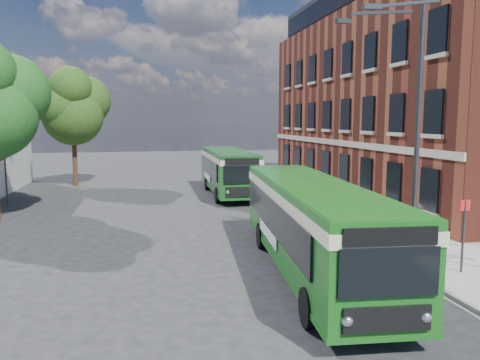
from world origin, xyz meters
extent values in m
plane|color=#252527|center=(0.00, 0.00, 0.00)|extent=(120.00, 120.00, 0.00)
cube|color=gray|center=(7.00, 8.00, 0.07)|extent=(6.00, 48.00, 0.15)
cube|color=beige|center=(3.95, 8.00, 0.01)|extent=(0.12, 48.00, 0.01)
cube|color=maroon|center=(14.00, 12.00, 6.00)|extent=(12.00, 26.00, 12.00)
cube|color=beige|center=(7.96, 12.00, 3.60)|extent=(0.12, 26.00, 0.35)
cylinder|color=#323437|center=(-12.50, 13.00, 4.50)|extent=(0.10, 0.10, 9.00)
cube|color=red|center=(-12.05, 13.00, 8.60)|extent=(0.90, 0.02, 0.60)
cylinder|color=#323437|center=(5.20, -2.00, 0.15)|extent=(0.44, 0.44, 0.30)
cylinder|color=#323437|center=(5.20, -2.00, 4.50)|extent=(0.18, 0.18, 9.00)
cube|color=#323437|center=(3.96, -2.60, 8.80)|extent=(2.58, 0.46, 0.37)
cube|color=#323437|center=(3.96, -1.40, 8.80)|extent=(2.58, 0.46, 0.37)
cube|color=#323437|center=(2.73, -3.08, 8.55)|extent=(0.55, 0.22, 0.16)
cube|color=#323437|center=(2.73, -0.92, 8.55)|extent=(0.55, 0.22, 0.16)
cylinder|color=#323437|center=(5.60, -4.20, 1.25)|extent=(0.08, 0.08, 2.50)
cube|color=red|center=(5.60, -4.20, 2.35)|extent=(0.35, 0.04, 0.35)
cube|color=#176119|center=(1.00, -2.73, 1.77)|extent=(3.55, 12.00, 2.45)
cube|color=#176119|center=(1.00, -2.73, 0.50)|extent=(3.59, 12.05, 0.14)
cube|color=black|center=(-0.25, -2.32, 1.90)|extent=(0.98, 9.99, 1.10)
cube|color=black|center=(2.30, -2.55, 1.90)|extent=(0.98, 9.99, 1.10)
cube|color=#F2EBC7|center=(1.00, -2.73, 2.60)|extent=(3.61, 12.07, 0.32)
cube|color=#176119|center=(1.00, -2.73, 2.96)|extent=(3.44, 11.90, 0.12)
cube|color=black|center=(0.47, -8.65, 1.95)|extent=(2.15, 0.27, 1.05)
cube|color=black|center=(0.47, -8.66, 2.70)|extent=(2.00, 0.26, 0.38)
cube|color=black|center=(0.47, -8.66, 0.95)|extent=(1.90, 0.25, 0.55)
sphere|color=silver|center=(-0.38, -8.57, 0.95)|extent=(0.26, 0.26, 0.26)
sphere|color=silver|center=(1.32, -8.72, 0.95)|extent=(0.26, 0.26, 0.26)
cube|color=black|center=(1.53, 3.19, 2.00)|extent=(2.00, 0.26, 0.90)
cube|color=white|center=(-0.20, -1.62, 1.15)|extent=(0.33, 3.19, 0.45)
cylinder|color=black|center=(-0.53, -6.73, 0.50)|extent=(0.37, 1.02, 1.00)
cylinder|color=black|center=(1.80, -6.94, 0.50)|extent=(0.37, 1.02, 1.00)
cylinder|color=black|center=(0.11, 0.47, 0.50)|extent=(0.37, 1.02, 1.00)
cylinder|color=black|center=(2.44, 0.26, 0.50)|extent=(0.37, 1.02, 1.00)
cube|color=#16511B|center=(1.23, 14.09, 1.77)|extent=(2.67, 10.23, 2.45)
cube|color=#16511B|center=(1.23, 14.09, 0.50)|extent=(2.71, 10.27, 0.14)
cube|color=black|center=(-0.05, 14.41, 1.90)|extent=(0.22, 8.39, 1.10)
cube|color=black|center=(2.51, 14.37, 1.90)|extent=(0.22, 8.39, 1.10)
cube|color=#EDE6C2|center=(1.23, 14.09, 2.60)|extent=(2.73, 10.29, 0.32)
cube|color=#16511B|center=(1.23, 14.09, 2.96)|extent=(2.57, 10.13, 0.12)
cube|color=black|center=(1.14, 8.97, 1.95)|extent=(2.15, 0.12, 1.05)
cube|color=black|center=(1.14, 8.96, 2.70)|extent=(2.00, 0.11, 0.38)
cube|color=black|center=(1.14, 8.96, 0.95)|extent=(1.90, 0.11, 0.55)
sphere|color=silver|center=(0.29, 8.99, 0.95)|extent=(0.26, 0.26, 0.26)
sphere|color=silver|center=(1.99, 8.96, 0.95)|extent=(0.26, 0.26, 0.26)
cube|color=black|center=(1.32, 19.21, 2.00)|extent=(2.00, 0.11, 0.90)
cube|color=white|center=(-0.04, 15.11, 1.15)|extent=(0.09, 3.20, 0.45)
cylinder|color=black|center=(0.00, 10.82, 0.50)|extent=(0.30, 1.00, 1.00)
cylinder|color=black|center=(2.34, 10.78, 0.50)|extent=(0.30, 1.00, 1.00)
cylinder|color=black|center=(0.10, 16.40, 0.50)|extent=(0.30, 1.00, 1.00)
cylinder|color=black|center=(2.44, 16.36, 0.50)|extent=(0.30, 1.00, 1.00)
imported|color=black|center=(5.63, -1.50, 1.03)|extent=(0.77, 0.71, 1.77)
imported|color=black|center=(6.60, 0.00, 0.87)|extent=(0.75, 0.61, 1.44)
sphere|color=#1F501C|center=(-10.85, 8.82, 6.45)|extent=(3.79, 3.79, 3.79)
sphere|color=#2A4F18|center=(-12.06, 11.51, 5.56)|extent=(3.26, 3.26, 3.26)
cylinder|color=#3C2415|center=(-9.55, 20.55, 1.92)|extent=(0.36, 0.36, 3.84)
sphere|color=#284916|center=(-9.55, 20.55, 5.41)|extent=(4.54, 4.54, 4.54)
sphere|color=#284916|center=(-8.68, 21.25, 6.55)|extent=(3.84, 3.84, 3.84)
sphere|color=#284916|center=(-10.34, 19.94, 6.11)|extent=(3.49, 3.49, 3.49)
sphere|color=#284916|center=(-9.55, 19.68, 7.42)|extent=(3.14, 3.14, 3.14)
camera|label=1|loc=(-4.39, -17.07, 5.04)|focal=35.00mm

